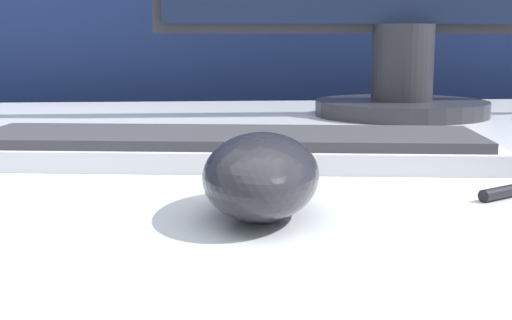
# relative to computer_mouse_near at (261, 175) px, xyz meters

# --- Properties ---
(partition_panel) EXTENTS (5.00, 0.03, 1.26)m
(partition_panel) POSITION_rel_computer_mouse_near_xyz_m (0.03, 0.90, -0.15)
(partition_panel) COLOR navy
(partition_panel) RESTS_ON ground_plane
(computer_mouse_near) EXTENTS (0.08, 0.13, 0.05)m
(computer_mouse_near) POSITION_rel_computer_mouse_near_xyz_m (0.00, 0.00, 0.00)
(computer_mouse_near) COLOR #232328
(computer_mouse_near) RESTS_ON desk
(keyboard) EXTENTS (0.45, 0.18, 0.02)m
(keyboard) POSITION_rel_computer_mouse_near_xyz_m (-0.01, 0.18, -0.01)
(keyboard) COLOR silver
(keyboard) RESTS_ON desk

